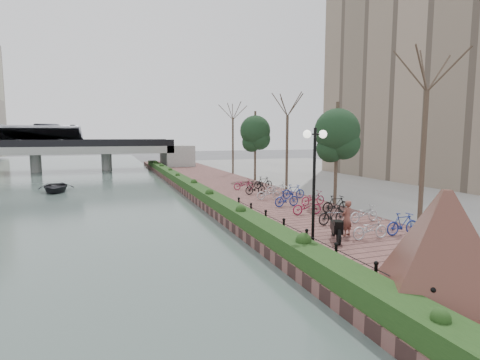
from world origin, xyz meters
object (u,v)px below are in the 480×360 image
pedestrian (347,218)px  granite_monument (444,246)px  lamppost (314,161)px  boat (55,187)px  motorcycle (336,228)px

pedestrian → granite_monument: bearing=54.7°
lamppost → boat: 26.24m
granite_monument → motorcycle: granite_monument is taller
motorcycle → boat: (-13.39, 22.73, -0.59)m
pedestrian → boat: size_ratio=0.38×
lamppost → boat: size_ratio=1.14×
granite_monument → pedestrian: (1.56, 6.39, -0.72)m
pedestrian → boat: bearing=-79.0°
granite_monument → lamppost: 5.99m
granite_monument → motorcycle: (0.73, 5.94, -0.97)m
motorcycle → lamppost: bearing=-142.6°
motorcycle → boat: bearing=145.4°
lamppost → motorcycle: 3.14m
boat → lamppost: bearing=-65.6°
lamppost → pedestrian: 3.44m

